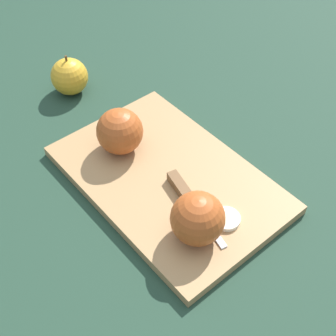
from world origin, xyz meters
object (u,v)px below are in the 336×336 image
object	(u,v)px
apple_half_right	(197,218)
apple_whole	(69,77)
knife	(185,191)
apple_half_left	(120,131)

from	to	relation	value
apple_half_right	apple_whole	world-z (taller)	apple_half_right
apple_half_right	knife	distance (m)	0.10
apple_half_left	apple_whole	size ratio (longest dim) A/B	0.94
apple_half_left	knife	bearing A→B (deg)	-29.35
knife	apple_whole	world-z (taller)	apple_whole
apple_half_left	knife	distance (m)	0.17
apple_half_left	apple_whole	xyz separation A→B (m)	(-0.24, -0.00, -0.02)
apple_half_right	apple_half_left	bearing A→B (deg)	-32.33
apple_whole	apple_half_right	bearing A→B (deg)	1.88
apple_half_right	knife	size ratio (longest dim) A/B	0.51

